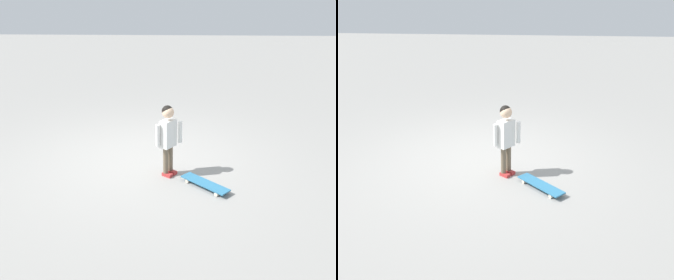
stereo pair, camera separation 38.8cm
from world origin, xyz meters
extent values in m
plane|color=gray|center=(0.00, 0.00, 0.00)|extent=(50.00, 50.00, 0.00)
cylinder|color=brown|center=(0.49, 0.49, 0.24)|extent=(0.08, 0.08, 0.42)
cube|color=#B73333|center=(0.51, 0.52, 0.03)|extent=(0.15, 0.17, 0.05)
cylinder|color=brown|center=(0.58, 0.43, 0.24)|extent=(0.08, 0.08, 0.42)
cube|color=#B73333|center=(0.60, 0.46, 0.03)|extent=(0.15, 0.17, 0.05)
cube|color=white|center=(0.54, 0.46, 0.65)|extent=(0.28, 0.25, 0.40)
cylinder|color=white|center=(0.46, 0.63, 0.65)|extent=(0.06, 0.06, 0.32)
cylinder|color=white|center=(0.63, 0.33, 0.65)|extent=(0.06, 0.06, 0.32)
sphere|color=beige|center=(0.54, 0.46, 0.96)|extent=(0.17, 0.17, 0.17)
sphere|color=black|center=(0.53, 0.46, 0.98)|extent=(0.16, 0.16, 0.16)
cube|color=teal|center=(0.90, 0.99, 0.07)|extent=(0.64, 0.68, 0.02)
cube|color=#B7B7BC|center=(1.08, 1.19, 0.05)|extent=(0.10, 0.10, 0.02)
cube|color=#B7B7BC|center=(0.73, 0.80, 0.05)|extent=(0.10, 0.10, 0.02)
cylinder|color=beige|center=(1.02, 1.24, 0.03)|extent=(0.06, 0.06, 0.06)
cylinder|color=beige|center=(1.13, 1.14, 0.03)|extent=(0.06, 0.06, 0.06)
cylinder|color=beige|center=(0.67, 0.85, 0.03)|extent=(0.06, 0.06, 0.06)
cylinder|color=beige|center=(0.78, 0.75, 0.03)|extent=(0.06, 0.06, 0.06)
camera|label=1|loc=(5.18, 0.72, 2.36)|focal=37.23mm
camera|label=2|loc=(5.14, 1.11, 2.36)|focal=37.23mm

